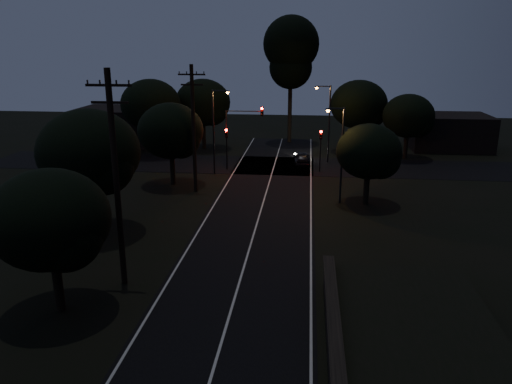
{
  "coord_description": "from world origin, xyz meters",
  "views": [
    {
      "loc": [
        3.36,
        -7.89,
        12.08
      ],
      "look_at": [
        0.0,
        24.0,
        2.5
      ],
      "focal_mm": 35.0,
      "sensor_mm": 36.0,
      "label": 1
    }
  ],
  "objects_px": {
    "signal_right": "(321,143)",
    "streetlight_a": "(215,126)",
    "signal_left": "(227,141)",
    "streetlight_b": "(327,119)",
    "streetlight_c": "(340,149)",
    "signal_mast": "(243,126)",
    "utility_pole_mid": "(116,177)",
    "tall_pine": "(291,52)",
    "car": "(302,158)",
    "utility_pole_far": "(193,127)"
  },
  "relations": [
    {
      "from": "signal_mast",
      "to": "car",
      "type": "height_order",
      "value": "signal_mast"
    },
    {
      "from": "tall_pine",
      "to": "signal_mast",
      "type": "bearing_deg",
      "value": -104.62
    },
    {
      "from": "signal_left",
      "to": "streetlight_b",
      "type": "bearing_deg",
      "value": 22.05
    },
    {
      "from": "utility_pole_mid",
      "to": "utility_pole_far",
      "type": "height_order",
      "value": "utility_pole_mid"
    },
    {
      "from": "utility_pole_mid",
      "to": "streetlight_a",
      "type": "xyz_separation_m",
      "value": [
        0.69,
        23.0,
        -1.1
      ]
    },
    {
      "from": "utility_pole_mid",
      "to": "streetlight_b",
      "type": "height_order",
      "value": "utility_pole_mid"
    },
    {
      "from": "tall_pine",
      "to": "signal_left",
      "type": "distance_m",
      "value": 18.03
    },
    {
      "from": "utility_pole_far",
      "to": "signal_left",
      "type": "height_order",
      "value": "utility_pole_far"
    },
    {
      "from": "car",
      "to": "tall_pine",
      "type": "bearing_deg",
      "value": -86.67
    },
    {
      "from": "signal_left",
      "to": "streetlight_b",
      "type": "relative_size",
      "value": 0.51
    },
    {
      "from": "tall_pine",
      "to": "signal_right",
      "type": "height_order",
      "value": "tall_pine"
    },
    {
      "from": "tall_pine",
      "to": "car",
      "type": "height_order",
      "value": "tall_pine"
    },
    {
      "from": "streetlight_b",
      "to": "car",
      "type": "bearing_deg",
      "value": -153.95
    },
    {
      "from": "tall_pine",
      "to": "utility_pole_far",
      "type": "bearing_deg",
      "value": -106.93
    },
    {
      "from": "signal_left",
      "to": "streetlight_b",
      "type": "xyz_separation_m",
      "value": [
        9.91,
        4.01,
        1.8
      ]
    },
    {
      "from": "signal_right",
      "to": "streetlight_a",
      "type": "relative_size",
      "value": 0.51
    },
    {
      "from": "tall_pine",
      "to": "streetlight_a",
      "type": "distance_m",
      "value": 19.25
    },
    {
      "from": "tall_pine",
      "to": "streetlight_c",
      "type": "xyz_separation_m",
      "value": [
        4.83,
        -25.0,
        -6.75
      ]
    },
    {
      "from": "tall_pine",
      "to": "signal_right",
      "type": "relative_size",
      "value": 3.76
    },
    {
      "from": "utility_pole_mid",
      "to": "streetlight_c",
      "type": "distance_m",
      "value": 19.15
    },
    {
      "from": "signal_left",
      "to": "signal_right",
      "type": "bearing_deg",
      "value": 0.0
    },
    {
      "from": "tall_pine",
      "to": "signal_right",
      "type": "distance_m",
      "value": 17.51
    },
    {
      "from": "car",
      "to": "streetlight_b",
      "type": "bearing_deg",
      "value": -159.02
    },
    {
      "from": "streetlight_c",
      "to": "car",
      "type": "height_order",
      "value": "streetlight_c"
    },
    {
      "from": "utility_pole_mid",
      "to": "streetlight_b",
      "type": "distance_m",
      "value": 31.15
    },
    {
      "from": "utility_pole_far",
      "to": "car",
      "type": "distance_m",
      "value": 14.73
    },
    {
      "from": "streetlight_c",
      "to": "utility_pole_far",
      "type": "bearing_deg",
      "value": 170.4
    },
    {
      "from": "tall_pine",
      "to": "signal_right",
      "type": "xyz_separation_m",
      "value": [
        3.6,
        -15.01,
        -8.27
      ]
    },
    {
      "from": "streetlight_a",
      "to": "signal_mast",
      "type": "bearing_deg",
      "value": 39.77
    },
    {
      "from": "streetlight_a",
      "to": "signal_left",
      "type": "bearing_deg",
      "value": 70.41
    },
    {
      "from": "streetlight_c",
      "to": "car",
      "type": "distance_m",
      "value": 13.64
    },
    {
      "from": "utility_pole_far",
      "to": "signal_left",
      "type": "relative_size",
      "value": 2.56
    },
    {
      "from": "streetlight_a",
      "to": "streetlight_c",
      "type": "distance_m",
      "value": 13.72
    },
    {
      "from": "signal_right",
      "to": "streetlight_a",
      "type": "bearing_deg",
      "value": -168.66
    },
    {
      "from": "signal_right",
      "to": "car",
      "type": "bearing_deg",
      "value": 122.74
    },
    {
      "from": "utility_pole_mid",
      "to": "signal_left",
      "type": "distance_m",
      "value": 25.19
    },
    {
      "from": "utility_pole_far",
      "to": "signal_right",
      "type": "relative_size",
      "value": 2.56
    },
    {
      "from": "signal_left",
      "to": "streetlight_b",
      "type": "height_order",
      "value": "streetlight_b"
    },
    {
      "from": "utility_pole_mid",
      "to": "signal_left",
      "type": "relative_size",
      "value": 2.68
    },
    {
      "from": "signal_mast",
      "to": "streetlight_b",
      "type": "bearing_deg",
      "value": 25.99
    },
    {
      "from": "streetlight_c",
      "to": "signal_left",
      "type": "bearing_deg",
      "value": 136.24
    },
    {
      "from": "streetlight_a",
      "to": "streetlight_b",
      "type": "xyz_separation_m",
      "value": [
        10.61,
        6.0,
        0.0
      ]
    },
    {
      "from": "signal_right",
      "to": "signal_mast",
      "type": "bearing_deg",
      "value": 179.97
    },
    {
      "from": "utility_pole_mid",
      "to": "signal_mast",
      "type": "xyz_separation_m",
      "value": [
        3.09,
        24.99,
        -1.4
      ]
    },
    {
      "from": "streetlight_b",
      "to": "utility_pole_mid",
      "type": "bearing_deg",
      "value": -111.3
    },
    {
      "from": "signal_mast",
      "to": "signal_right",
      "type": "bearing_deg",
      "value": -0.03
    },
    {
      "from": "utility_pole_mid",
      "to": "signal_mast",
      "type": "relative_size",
      "value": 1.76
    },
    {
      "from": "utility_pole_far",
      "to": "tall_pine",
      "type": "distance_m",
      "value": 24.69
    },
    {
      "from": "signal_right",
      "to": "streetlight_a",
      "type": "distance_m",
      "value": 10.26
    },
    {
      "from": "signal_right",
      "to": "signal_mast",
      "type": "height_order",
      "value": "signal_mast"
    }
  ]
}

